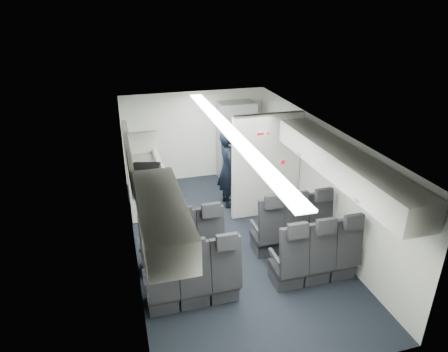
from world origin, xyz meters
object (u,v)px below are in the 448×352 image
seat_row_front (239,238)px  boarding_door (129,171)px  seat_row_mid (257,270)px  flight_attendant (227,169)px  carry_on_bag (146,173)px  galley_unit (236,141)px

seat_row_front → boarding_door: size_ratio=1.79×
seat_row_mid → boarding_door: size_ratio=1.79×
flight_attendant → carry_on_bag: carry_on_bag is taller
flight_attendant → carry_on_bag: size_ratio=4.23×
boarding_door → carry_on_bag: (0.19, -2.14, 0.85)m
seat_row_front → carry_on_bag: 2.01m
seat_row_mid → carry_on_bag: (-1.44, 0.85, 1.40)m
seat_row_mid → flight_attendant: (0.36, 2.84, 0.43)m
seat_row_front → seat_row_mid: bearing=-90.0°
seat_row_mid → boarding_door: bearing=118.8°
seat_row_front → boarding_door: bearing=128.2°
flight_attendant → seat_row_mid: bearing=170.5°
carry_on_bag → flight_attendant: bearing=62.2°
boarding_door → seat_row_front: bearing=-51.8°
galley_unit → seat_row_front: bearing=-106.3°
seat_row_front → seat_row_mid: 0.90m
seat_row_mid → carry_on_bag: 2.18m
seat_row_mid → galley_unit: 4.30m
seat_row_front → boarding_door: 2.71m
seat_row_mid → carry_on_bag: carry_on_bag is taller
carry_on_bag → galley_unit: bearing=68.3°
seat_row_front → galley_unit: bearing=73.7°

